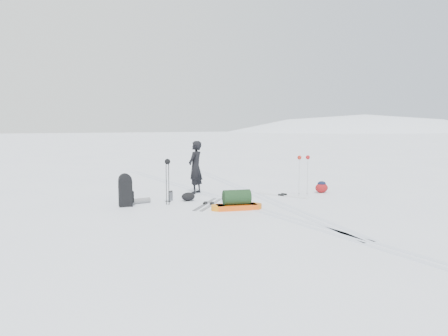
{
  "coord_description": "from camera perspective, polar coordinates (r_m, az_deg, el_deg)",
  "views": [
    {
      "loc": [
        -5.5,
        -10.91,
        2.21
      ],
      "look_at": [
        -0.14,
        0.27,
        0.95
      ],
      "focal_mm": 35.0,
      "sensor_mm": 36.0,
      "label": 1
    }
  ],
  "objects": [
    {
      "name": "ski_poles_silver",
      "position": [
        13.43,
        10.36,
        0.77
      ],
      "size": [
        0.4,
        0.18,
        1.26
      ],
      "rotation": [
        0.0,
        0.0,
        -0.03
      ],
      "color": "silver",
      "rests_on": "ground"
    },
    {
      "name": "thermos_pair",
      "position": [
        12.59,
        -7.0,
        -3.68
      ],
      "size": [
        0.22,
        0.29,
        0.31
      ],
      "rotation": [
        0.0,
        0.0,
        0.23
      ],
      "color": "slate",
      "rests_on": "ground"
    },
    {
      "name": "ski_poles_black",
      "position": [
        11.95,
        -7.39,
        0.11
      ],
      "size": [
        0.16,
        0.16,
        1.26
      ],
      "rotation": [
        0.0,
        0.0,
        0.1
      ],
      "color": "black",
      "rests_on": "ground"
    },
    {
      "name": "small_daypack",
      "position": [
        14.37,
        12.63,
        -2.45
      ],
      "size": [
        0.49,
        0.4,
        0.38
      ],
      "rotation": [
        0.0,
        0.0,
        0.17
      ],
      "color": "maroon",
      "rests_on": "ground"
    },
    {
      "name": "skier",
      "position": [
        13.82,
        -3.75,
        0.09
      ],
      "size": [
        0.72,
        0.7,
        1.67
      ],
      "primitive_type": "imported",
      "rotation": [
        0.0,
        0.0,
        3.85
      ],
      "color": "black",
      "rests_on": "ground"
    },
    {
      "name": "pulk_sled",
      "position": [
        11.31,
        1.67,
        -4.45
      ],
      "size": [
        1.4,
        0.66,
        0.52
      ],
      "rotation": [
        0.0,
        0.0,
        -0.21
      ],
      "color": "#EF540E",
      "rests_on": "ground"
    },
    {
      "name": "touring_skis_grey",
      "position": [
        12.01,
        -2.04,
        -4.72
      ],
      "size": [
        1.45,
        1.64,
        0.07
      ],
      "rotation": [
        0.0,
        0.0,
        0.87
      ],
      "color": "gray",
      "rests_on": "ground"
    },
    {
      "name": "rope_coil",
      "position": [
        11.58,
        1.9,
        -5.06
      ],
      "size": [
        0.57,
        0.57,
        0.06
      ],
      "rotation": [
        0.0,
        0.0,
        -0.27
      ],
      "color": "#58ABD7",
      "rests_on": "ground"
    },
    {
      "name": "ground",
      "position": [
        12.41,
        1.14,
        -4.45
      ],
      "size": [
        200.0,
        200.0,
        0.0
      ],
      "primitive_type": "plane",
      "color": "white",
      "rests_on": "ground"
    },
    {
      "name": "expedition_rucksack",
      "position": [
        12.02,
        -12.5,
        -2.95
      ],
      "size": [
        0.94,
        0.51,
        0.89
      ],
      "rotation": [
        0.0,
        0.0,
        -0.1
      ],
      "color": "black",
      "rests_on": "ground"
    },
    {
      "name": "stuff_sack",
      "position": [
        12.6,
        -4.7,
        -3.75
      ],
      "size": [
        0.44,
        0.35,
        0.25
      ],
      "rotation": [
        0.0,
        0.0,
        -0.16
      ],
      "color": "black",
      "rests_on": "ground"
    },
    {
      "name": "touring_skis_white",
      "position": [
        13.56,
        7.65,
        -3.56
      ],
      "size": [
        1.07,
        1.71,
        0.07
      ],
      "rotation": [
        0.0,
        0.0,
        -1.09
      ],
      "color": "silver",
      "rests_on": "ground"
    },
    {
      "name": "ski_tracks",
      "position": [
        13.46,
        1.8,
        -3.63
      ],
      "size": [
        3.38,
        17.97,
        0.01
      ],
      "color": "silver",
      "rests_on": "ground"
    }
  ]
}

